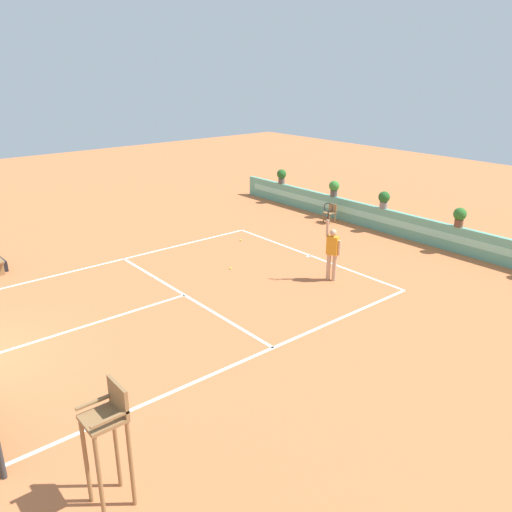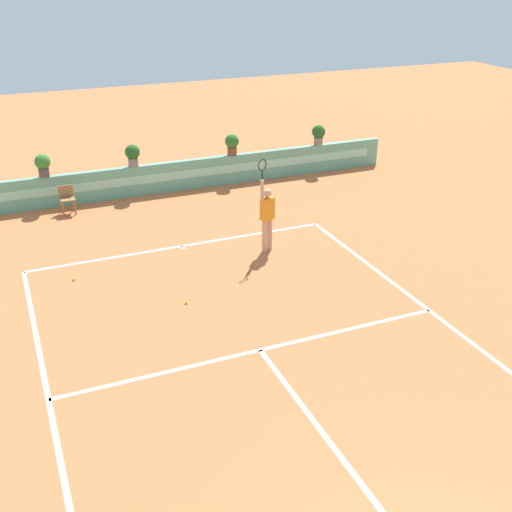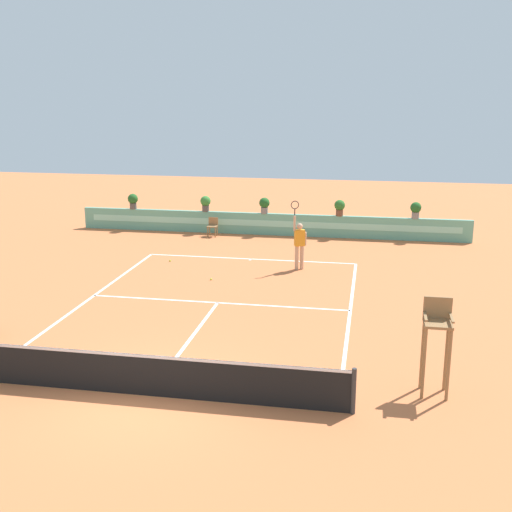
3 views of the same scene
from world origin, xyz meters
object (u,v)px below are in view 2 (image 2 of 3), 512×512
at_px(potted_plant_left, 43,164).
at_px(potted_plant_right, 232,143).
at_px(tennis_player, 267,214).
at_px(potted_plant_centre, 133,154).
at_px(ball_kid_chair, 67,198).
at_px(tennis_ball_mid_court, 74,279).
at_px(potted_plant_far_right, 319,134).
at_px(tennis_ball_near_baseline, 186,303).

xyz_separation_m(potted_plant_left, potted_plant_right, (6.20, 0.00, 0.00)).
relative_size(tennis_player, potted_plant_centre, 3.57).
height_order(ball_kid_chair, tennis_player, tennis_player).
height_order(tennis_ball_mid_court, potted_plant_right, potted_plant_right).
bearing_deg(potted_plant_far_right, ball_kid_chair, -175.35).
bearing_deg(tennis_ball_near_baseline, potted_plant_right, 62.16).
bearing_deg(tennis_ball_mid_court, potted_plant_centre, 62.84).
bearing_deg(potted_plant_centre, tennis_player, -68.08).
xyz_separation_m(potted_plant_left, potted_plant_far_right, (9.52, 0.00, 0.00)).
bearing_deg(potted_plant_right, ball_kid_chair, -172.67).
height_order(ball_kid_chair, tennis_ball_near_baseline, ball_kid_chair).
xyz_separation_m(ball_kid_chair, potted_plant_right, (5.69, 0.73, 0.93)).
bearing_deg(tennis_ball_near_baseline, potted_plant_left, 106.01).
xyz_separation_m(tennis_ball_near_baseline, potted_plant_right, (4.02, 7.60, 1.38)).
xyz_separation_m(tennis_player, potted_plant_left, (-5.05, 5.64, 0.36)).
height_order(ball_kid_chair, potted_plant_centre, potted_plant_centre).
height_order(ball_kid_chair, potted_plant_right, potted_plant_right).
distance_m(tennis_player, potted_plant_centre, 6.09).
height_order(potted_plant_far_right, potted_plant_centre, same).
distance_m(potted_plant_far_right, potted_plant_centre, 6.74).
bearing_deg(potted_plant_far_right, tennis_player, -128.42).
bearing_deg(potted_plant_centre, tennis_ball_near_baseline, -94.48).
bearing_deg(potted_plant_right, tennis_ball_near_baseline, -117.84).
bearing_deg(tennis_ball_mid_court, ball_kid_chair, 83.62).
distance_m(tennis_ball_mid_court, potted_plant_far_right, 11.06).
bearing_deg(potted_plant_right, potted_plant_far_right, 0.00).
relative_size(ball_kid_chair, potted_plant_centre, 1.17).
bearing_deg(potted_plant_centre, tennis_ball_mid_court, -117.16).
bearing_deg(tennis_ball_near_baseline, potted_plant_far_right, 46.03).
bearing_deg(ball_kid_chair, tennis_ball_mid_court, -96.38).
height_order(potted_plant_right, potted_plant_centre, same).
xyz_separation_m(ball_kid_chair, tennis_ball_near_baseline, (1.67, -6.87, -0.44)).
xyz_separation_m(ball_kid_chair, potted_plant_far_right, (9.00, 0.73, 0.93)).
bearing_deg(potted_plant_left, potted_plant_centre, 0.00).
bearing_deg(potted_plant_right, tennis_player, -101.54).
xyz_separation_m(tennis_ball_near_baseline, potted_plant_left, (-2.18, 7.60, 1.38)).
bearing_deg(tennis_ball_near_baseline, potted_plant_centre, 85.52).
bearing_deg(tennis_player, tennis_ball_near_baseline, -145.53).
xyz_separation_m(potted_plant_far_right, potted_plant_right, (-3.32, 0.00, 0.00)).
relative_size(tennis_player, potted_plant_left, 3.57).
bearing_deg(tennis_ball_mid_court, potted_plant_far_right, 29.72).
relative_size(tennis_ball_mid_court, potted_plant_centre, 0.09).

